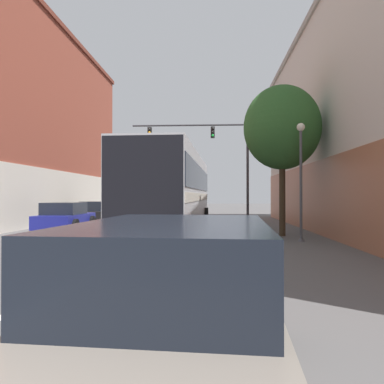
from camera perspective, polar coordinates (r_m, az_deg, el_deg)
lane_center_line at (r=15.77m, az=-7.43°, el=-6.65°), size 0.14×41.98×0.01m
bus at (r=17.52m, az=-2.91°, el=0.46°), size 3.19×12.93×3.55m
hatchback_foreground at (r=3.11m, az=-3.37°, el=-18.98°), size 2.14×4.72×1.46m
parked_car_left_near at (r=18.92m, az=-18.73°, el=-3.67°), size 2.05×4.02×1.36m
parked_car_left_far at (r=24.43m, az=-14.05°, el=-3.03°), size 2.25×3.93×1.32m
traffic_signal_gantry at (r=26.60m, az=3.36°, el=6.70°), size 8.26×0.36×6.98m
street_lamp at (r=14.30m, az=16.26°, el=2.51°), size 0.30×0.30×4.35m
street_tree_near at (r=16.27m, az=13.57°, el=9.48°), size 3.20×2.88×6.29m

